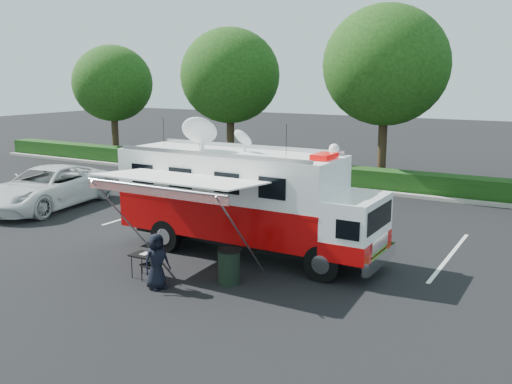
% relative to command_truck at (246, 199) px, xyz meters
% --- Properties ---
extents(ground_plane, '(120.00, 120.00, 0.00)m').
position_rel_command_truck_xyz_m(ground_plane, '(0.07, 0.00, -1.75)').
color(ground_plane, black).
rests_on(ground_plane, ground).
extents(back_border, '(60.00, 6.14, 8.87)m').
position_rel_command_truck_xyz_m(back_border, '(1.22, 12.90, 3.26)').
color(back_border, '#9E998E').
rests_on(back_border, ground_plane).
extents(stall_lines, '(24.12, 5.50, 0.01)m').
position_rel_command_truck_xyz_m(stall_lines, '(-0.43, 3.00, -1.74)').
color(stall_lines, silver).
rests_on(stall_lines, ground_plane).
extents(command_truck, '(8.50, 2.34, 4.08)m').
position_rel_command_truck_xyz_m(command_truck, '(0.00, 0.00, 0.00)').
color(command_truck, black).
rests_on(command_truck, ground_plane).
extents(awning, '(4.64, 2.41, 2.80)m').
position_rel_command_truck_xyz_m(awning, '(-0.76, -2.43, 0.88)').
color(awning, white).
rests_on(awning, ground_plane).
extents(white_suv, '(3.78, 6.54, 1.72)m').
position_rel_command_truck_xyz_m(white_suv, '(-10.56, 1.23, -1.75)').
color(white_suv, silver).
rests_on(white_suv, ground_plane).
extents(person, '(0.69, 0.84, 1.49)m').
position_rel_command_truck_xyz_m(person, '(-0.49, -3.69, -1.75)').
color(person, black).
rests_on(person, ground_plane).
extents(folding_table, '(0.80, 0.57, 0.68)m').
position_rel_command_truck_xyz_m(folding_table, '(-1.28, -3.22, -1.12)').
color(folding_table, black).
rests_on(folding_table, ground_plane).
extents(folding_chair, '(0.55, 0.58, 0.94)m').
position_rel_command_truck_xyz_m(folding_chair, '(-1.02, -3.20, -1.20)').
color(folding_chair, black).
rests_on(folding_chair, ground_plane).
extents(trash_bin, '(0.64, 0.64, 0.96)m').
position_rel_command_truck_xyz_m(trash_bin, '(0.95, -2.43, -1.27)').
color(trash_bin, black).
rests_on(trash_bin, ground_plane).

